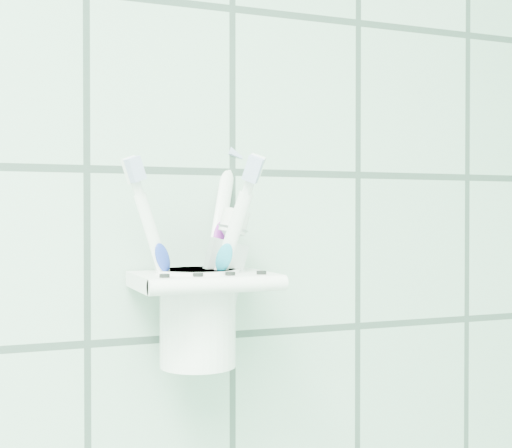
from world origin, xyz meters
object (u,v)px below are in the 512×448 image
holder_bracket (202,282)px  toothbrush_blue (199,229)px  toothbrush_orange (194,247)px  toothpaste_tube (203,269)px  cup (198,313)px  toothbrush_pink (190,252)px

holder_bracket → toothbrush_blue: toothbrush_blue is taller
toothbrush_blue → toothbrush_orange: (0.01, 0.03, -0.02)m
toothbrush_blue → toothbrush_orange: toothbrush_blue is taller
holder_bracket → toothpaste_tube: toothpaste_tube is taller
cup → toothbrush_pink: size_ratio=0.47×
cup → toothbrush_blue: toothbrush_blue is taller
holder_bracket → cup: same height
toothbrush_orange → toothbrush_blue: bearing=-68.2°
toothbrush_blue → toothpaste_tube: bearing=55.0°
toothbrush_orange → cup: bearing=-63.4°
toothbrush_pink → toothpaste_tube: 0.02m
holder_bracket → toothpaste_tube: size_ratio=0.84×
toothbrush_blue → toothbrush_orange: 0.04m
toothbrush_pink → toothpaste_tube: (0.01, 0.00, -0.02)m
toothbrush_orange → toothbrush_pink: bearing=-89.8°
toothbrush_blue → toothbrush_orange: bearing=72.9°
toothbrush_pink → toothbrush_orange: (0.01, 0.01, 0.00)m
toothbrush_pink → toothbrush_orange: 0.02m
toothpaste_tube → toothbrush_orange: bearing=109.7°
toothbrush_pink → holder_bracket: bearing=-49.5°
toothbrush_pink → toothbrush_orange: bearing=39.4°
toothbrush_pink → toothbrush_orange: toothbrush_orange is taller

